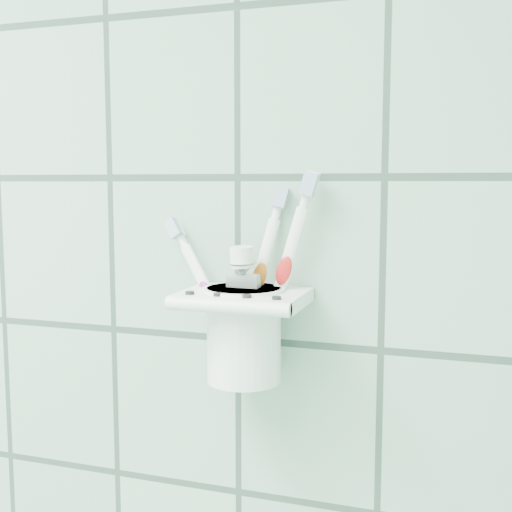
% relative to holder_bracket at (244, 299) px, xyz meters
% --- Properties ---
extents(holder_bracket, '(0.13, 0.10, 0.04)m').
position_rel_holder_bracket_xyz_m(holder_bracket, '(0.00, 0.00, 0.00)').
color(holder_bracket, white).
rests_on(holder_bracket, wall_back).
extents(cup, '(0.09, 0.09, 0.10)m').
position_rel_holder_bracket_xyz_m(cup, '(-0.00, 0.00, -0.03)').
color(cup, white).
rests_on(cup, holder_bracket).
extents(toothbrush_pink, '(0.10, 0.05, 0.18)m').
position_rel_holder_bracket_xyz_m(toothbrush_pink, '(0.01, -0.01, 0.02)').
color(toothbrush_pink, white).
rests_on(toothbrush_pink, cup).
extents(toothbrush_blue, '(0.05, 0.05, 0.20)m').
position_rel_holder_bracket_xyz_m(toothbrush_blue, '(-0.01, 0.01, 0.02)').
color(toothbrush_blue, white).
rests_on(toothbrush_blue, cup).
extents(toothbrush_orange, '(0.06, 0.02, 0.22)m').
position_rel_holder_bracket_xyz_m(toothbrush_orange, '(0.01, 0.02, 0.03)').
color(toothbrush_orange, white).
rests_on(toothbrush_orange, cup).
extents(toothpaste_tube, '(0.04, 0.03, 0.13)m').
position_rel_holder_bracket_xyz_m(toothpaste_tube, '(-0.00, 0.01, -0.00)').
color(toothpaste_tube, silver).
rests_on(toothpaste_tube, cup).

